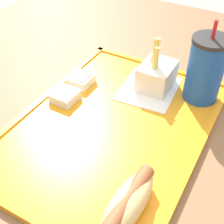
{
  "coord_description": "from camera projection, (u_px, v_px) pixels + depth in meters",
  "views": [
    {
      "loc": [
        0.37,
        0.22,
        1.18
      ],
      "look_at": [
        -0.01,
        0.01,
        0.8
      ],
      "focal_mm": 50.0,
      "sensor_mm": 36.0,
      "label": 1
    }
  ],
  "objects": [
    {
      "name": "fries_carton",
      "position": [
        157.0,
        75.0,
        0.67
      ],
      "size": [
        0.08,
        0.07,
        0.11
      ],
      "color": "silver",
      "rests_on": "food_tray"
    },
    {
      "name": "hot_dog_far",
      "position": [
        128.0,
        203.0,
        0.44
      ],
      "size": [
        0.14,
        0.05,
        0.04
      ],
      "color": "#DBB270",
      "rests_on": "food_tray"
    },
    {
      "name": "sauce_cup_ketchup",
      "position": [
        81.0,
        80.0,
        0.69
      ],
      "size": [
        0.05,
        0.05,
        0.02
      ],
      "color": "silver",
      "rests_on": "food_tray"
    },
    {
      "name": "paper_napkin",
      "position": [
        149.0,
        89.0,
        0.68
      ],
      "size": [
        0.14,
        0.13,
        0.0
      ],
      "color": "white",
      "rests_on": "food_tray"
    },
    {
      "name": "food_tray",
      "position": [
        112.0,
        126.0,
        0.6
      ],
      "size": [
        0.47,
        0.34,
        0.01
      ],
      "color": "orange",
      "rests_on": "dining_table"
    },
    {
      "name": "sauce_cup_mayo",
      "position": [
        65.0,
        96.0,
        0.64
      ],
      "size": [
        0.05,
        0.05,
        0.02
      ],
      "color": "silver",
      "rests_on": "food_tray"
    },
    {
      "name": "soda_cup",
      "position": [
        205.0,
        69.0,
        0.62
      ],
      "size": [
        0.07,
        0.07,
        0.17
      ],
      "color": "#194CA5",
      "rests_on": "food_tray"
    }
  ]
}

